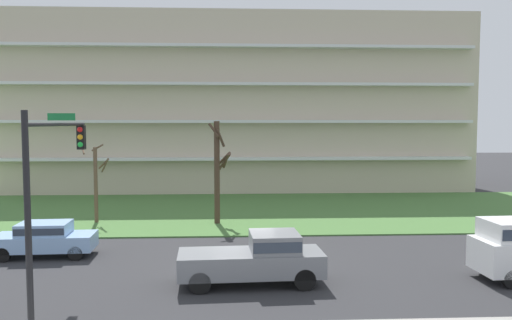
{
  "coord_description": "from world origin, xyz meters",
  "views": [
    {
      "loc": [
        -0.52,
        -20.91,
        6.08
      ],
      "look_at": [
        0.84,
        6.0,
        4.11
      ],
      "focal_mm": 36.07,
      "sensor_mm": 36.0,
      "label": 1
    }
  ],
  "objects_px": {
    "tree_left": "(218,169)",
    "pickup_gray_near_left": "(257,258)",
    "traffic_signal_mast": "(51,176)",
    "tree_far_left": "(96,180)",
    "sedan_blue_center_left": "(45,238)"
  },
  "relations": [
    {
      "from": "sedan_blue_center_left",
      "to": "traffic_signal_mast",
      "type": "xyz_separation_m",
      "value": [
        2.83,
        -7.19,
        3.54
      ]
    },
    {
      "from": "tree_far_left",
      "to": "pickup_gray_near_left",
      "type": "xyz_separation_m",
      "value": [
        9.06,
        -12.15,
        -1.62
      ]
    },
    {
      "from": "sedan_blue_center_left",
      "to": "traffic_signal_mast",
      "type": "height_order",
      "value": "traffic_signal_mast"
    },
    {
      "from": "tree_far_left",
      "to": "tree_left",
      "type": "height_order",
      "value": "tree_left"
    },
    {
      "from": "pickup_gray_near_left",
      "to": "traffic_signal_mast",
      "type": "bearing_deg",
      "value": -160.43
    },
    {
      "from": "tree_far_left",
      "to": "tree_left",
      "type": "distance_m",
      "value": 7.38
    },
    {
      "from": "tree_left",
      "to": "sedan_blue_center_left",
      "type": "relative_size",
      "value": 1.38
    },
    {
      "from": "tree_left",
      "to": "pickup_gray_near_left",
      "type": "height_order",
      "value": "tree_left"
    },
    {
      "from": "tree_left",
      "to": "tree_far_left",
      "type": "bearing_deg",
      "value": 174.99
    },
    {
      "from": "tree_left",
      "to": "sedan_blue_center_left",
      "type": "height_order",
      "value": "tree_left"
    },
    {
      "from": "tree_left",
      "to": "sedan_blue_center_left",
      "type": "distance_m",
      "value": 10.69
    },
    {
      "from": "pickup_gray_near_left",
      "to": "traffic_signal_mast",
      "type": "distance_m",
      "value": 7.89
    },
    {
      "from": "traffic_signal_mast",
      "to": "tree_left",
      "type": "bearing_deg",
      "value": 71.14
    },
    {
      "from": "tree_left",
      "to": "pickup_gray_near_left",
      "type": "xyz_separation_m",
      "value": [
        1.73,
        -11.51,
        -2.28
      ]
    },
    {
      "from": "tree_far_left",
      "to": "traffic_signal_mast",
      "type": "distance_m",
      "value": 15.16
    }
  ]
}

